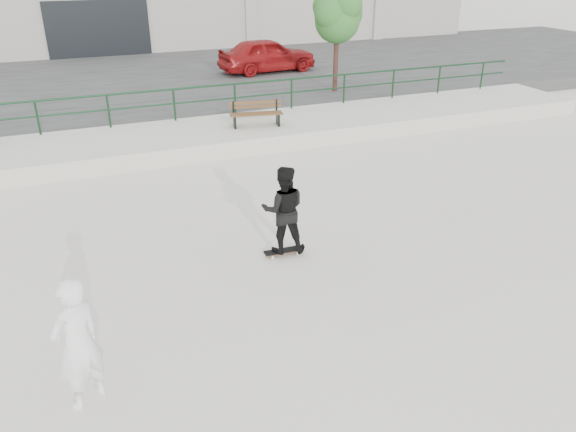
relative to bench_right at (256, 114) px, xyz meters
name	(u,v)px	position (x,y,z in m)	size (l,w,h in m)	color
ground	(259,336)	(-3.20, -9.30, -0.87)	(120.00, 120.00, 0.00)	beige
ledge	(152,144)	(-3.20, 0.20, -0.62)	(30.00, 3.00, 0.50)	beige
parking_strip	(117,85)	(-3.20, 8.70, -0.62)	(60.00, 14.00, 0.50)	#353535
railing	(141,100)	(-3.20, 1.50, 0.38)	(28.00, 0.06, 1.03)	#13361D
bench_right	(256,114)	(0.00, 0.00, 0.00)	(1.67, 0.76, 0.74)	brown
tree	(338,15)	(4.40, 3.36, 2.40)	(2.08, 1.85, 3.69)	#482D24
red_car	(267,55)	(3.24, 7.79, 0.36)	(1.72, 4.29, 1.46)	maroon
skateboard	(284,251)	(-1.89, -7.03, -0.80)	(0.79, 0.24, 0.09)	black
standing_skater	(284,210)	(-1.89, -7.03, 0.10)	(0.85, 0.66, 1.75)	black
seated_skater	(78,344)	(-5.77, -9.74, 0.07)	(0.69, 0.45, 1.89)	white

